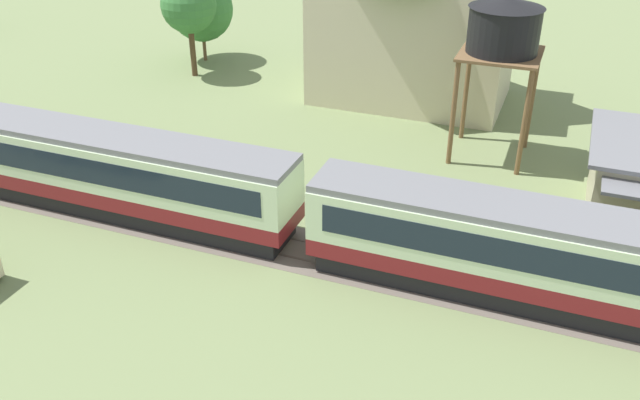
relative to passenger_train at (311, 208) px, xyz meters
name	(u,v)px	position (x,y,z in m)	size (l,w,h in m)	color
passenger_train	(311,208)	(0.00, 0.00, 0.00)	(81.08, 3.06, 4.25)	maroon
railway_track	(156,218)	(-8.31, 0.00, -2.35)	(131.83, 3.60, 0.04)	#665B51
station_house_dark_green_roof	(415,15)	(-0.83, 21.05, 3.49)	(13.98, 8.92, 11.33)	beige
water_tower	(504,30)	(5.90, 13.40, 5.09)	(4.36, 4.36, 9.18)	brown
yard_tree_0	(189,6)	(-17.57, 19.61, 3.01)	(4.13, 4.13, 7.46)	#4C3823
yard_tree_1	(201,9)	(-18.70, 23.23, 1.82)	(5.06, 5.06, 6.70)	brown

